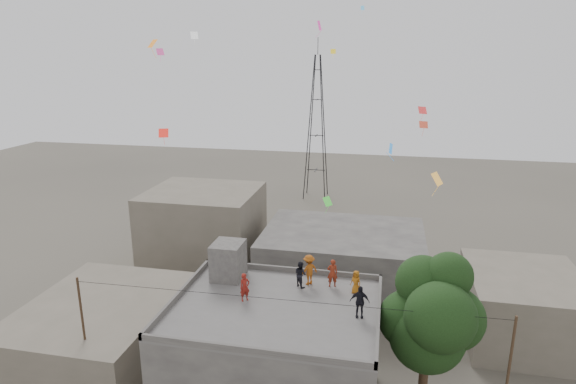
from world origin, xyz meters
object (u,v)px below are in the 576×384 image
Objects in this scene: stair_head_box at (228,260)px; person_red_adult at (332,273)px; tree at (432,316)px; person_dark_adult at (360,302)px; transmission_tower at (317,128)px.

stair_head_box is 1.31× the size of person_red_adult.
tree reaches higher than stair_head_box.
tree is at bearing -10.74° from stair_head_box.
tree is 5.88× the size of person_dark_adult.
person_dark_adult is (1.58, -2.80, 0.01)m from person_red_adult.
person_dark_adult reaches higher than person_red_adult.
person_red_adult is at bearing 115.43° from person_dark_adult.
transmission_tower is (-0.80, 37.40, 1.97)m from stair_head_box.
person_dark_adult is (8.03, -40.12, -2.20)m from transmission_tower.
transmission_tower is at bearing 97.27° from person_dark_adult.
stair_head_box is at bearing -13.56° from person_red_adult.
person_red_adult is 3.22m from person_dark_adult.
person_dark_adult is (7.23, -2.72, -0.23)m from stair_head_box.
transmission_tower reaches higher than tree.
tree reaches higher than person_red_adult.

